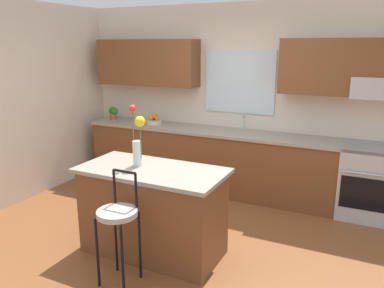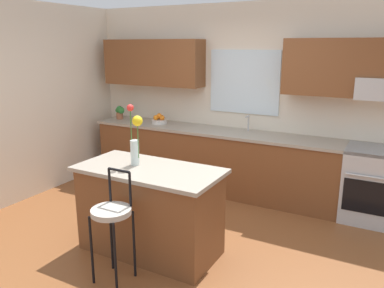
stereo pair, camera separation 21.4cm
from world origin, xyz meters
name	(u,v)px [view 1 (the left image)]	position (x,y,z in m)	size (l,w,h in m)	color
ground_plane	(176,244)	(0.00, 0.00, 0.00)	(14.00, 14.00, 0.00)	brown
wall_left	(19,103)	(-2.56, 0.30, 1.35)	(0.12, 4.60, 2.70)	beige
back_wall_assembly	(242,89)	(0.03, 1.99, 1.51)	(5.60, 0.50, 2.70)	beige
counter_run	(231,162)	(0.00, 1.70, 0.47)	(4.56, 0.64, 0.92)	brown
sink_faucet	(244,121)	(0.13, 1.84, 1.06)	(0.02, 0.13, 0.23)	#B7BABC
oven_range	(365,182)	(1.79, 1.68, 0.46)	(0.60, 0.64, 0.92)	#B7BABC
kitchen_island	(153,211)	(-0.14, -0.23, 0.46)	(1.49, 0.75, 0.92)	brown
bar_stool_near	(118,218)	(-0.14, -0.82, 0.64)	(0.36, 0.36, 1.04)	black
flower_vase	(138,139)	(-0.32, -0.20, 1.21)	(0.17, 0.11, 0.62)	silver
fruit_bowl_oranges	(154,120)	(-1.28, 1.70, 0.98)	(0.24, 0.24, 0.16)	silver
potted_plant_small	(113,112)	(-2.06, 1.70, 1.04)	(0.18, 0.12, 0.22)	#9E5B3D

